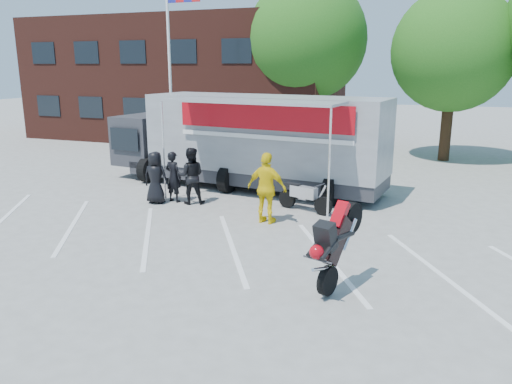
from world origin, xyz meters
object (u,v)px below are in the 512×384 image
Objects in this scene: transporter_truck at (252,188)px; spectator_leather_c at (191,176)px; stunt_bike_rider at (344,285)px; parked_motorcycle at (304,211)px; tree_mid at (453,51)px; spectator_leather_a at (156,178)px; tree_left at (306,40)px; spectator_leather_b at (173,177)px; spectator_hivis at (267,188)px; flagpole at (174,47)px.

transporter_truck is 5.72× the size of spectator_leather_c.
parked_motorcycle is at bearing 131.67° from stunt_bike_rider.
tree_mid is 4.58× the size of spectator_leather_a.
parked_motorcycle is at bearing -74.88° from tree_left.
spectator_leather_a is 0.57m from spectator_leather_b.
spectator_leather_b is (-8.17, -10.85, -4.12)m from tree_mid.
spectator_hivis is at bearing 173.07° from parked_motorcycle.
stunt_bike_rider is (-1.80, -15.31, -4.94)m from tree_mid.
spectator_hivis is (-4.61, -11.94, -3.95)m from tree_mid.
parked_motorcycle is at bearing -110.45° from tree_mid.
parked_motorcycle is (2.57, -2.28, 0.00)m from transporter_truck.
transporter_truck is 6.27× the size of spectator_leather_b.
flagpole is 10.46m from parked_motorcycle.
stunt_bike_rider is (5.20, -16.31, -5.57)m from tree_left.
stunt_bike_rider reaches higher than parked_motorcycle.
stunt_bike_rider is 1.17× the size of spectator_leather_b.
parked_motorcycle is at bearing -36.67° from flagpole.
tree_left reaches higher than spectator_leather_c.
spectator_leather_c reaches higher than spectator_leather_b.
flagpole is 4.85× the size of spectator_leather_b.
spectator_leather_c is (-0.54, -11.86, -4.66)m from tree_left.
spectator_leather_a reaches higher than spectator_leather_b.
spectator_leather_b is (-6.38, 4.47, 0.82)m from stunt_bike_rider.
spectator_hivis reaches higher than stunt_bike_rider.
flagpole is 4.43× the size of spectator_leather_c.
tree_mid reaches higher than spectator_leather_a.
spectator_leather_b is at bearing -9.75° from spectator_hivis.
spectator_leather_b is at bearing 113.79° from parked_motorcycle.
transporter_truck is 5.38× the size of stunt_bike_rider.
spectator_leather_a is 1.13m from spectator_leather_c.
spectator_leather_c is (3.70, -5.86, -4.15)m from flagpole.
spectator_leather_a is (2.63, -6.19, -4.22)m from flagpole.
flagpole reaches higher than transporter_truck.
tree_mid is 4.66× the size of spectator_leather_b.
parked_motorcycle is 3.77m from spectator_leather_c.
tree_mid is at bearing 58.28° from transporter_truck.
tree_left reaches higher than spectator_hivis.
spectator_hivis is at bearing 164.41° from spectator_leather_a.
parked_motorcycle is 0.95× the size of spectator_hivis.
tree_mid is 14.19m from spectator_leather_b.
spectator_leather_c is at bearing -124.78° from tree_mid.
stunt_bike_rider is 7.83m from spectator_leather_b.
tree_mid is 4.05× the size of parked_motorcycle.
parked_motorcycle is 1.13× the size of spectator_leather_a.
flagpole is at bearing -72.12° from spectator_leather_a.
stunt_bike_rider is 7.33m from spectator_leather_c.
spectator_hivis reaches higher than spectator_leather_b.
transporter_truck is 4.31m from spectator_hivis.
spectator_hivis is (2.39, -12.94, -4.57)m from tree_left.
tree_mid is 3.84× the size of spectator_hivis.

